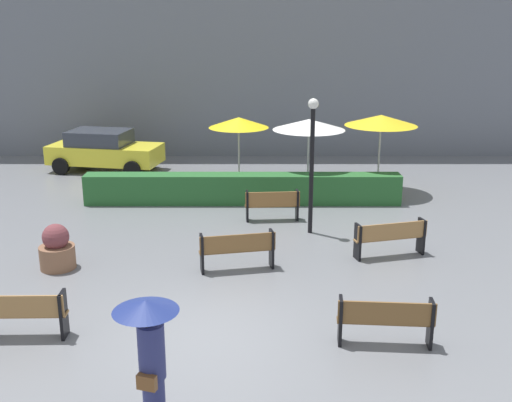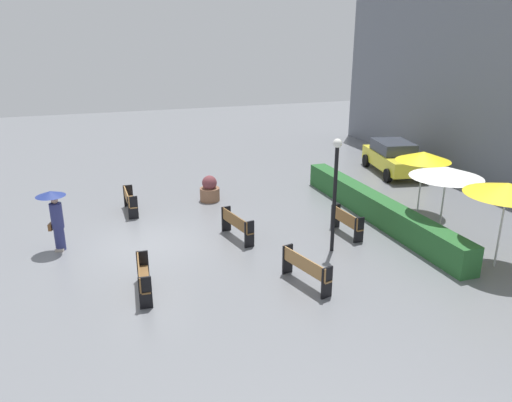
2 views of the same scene
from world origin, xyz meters
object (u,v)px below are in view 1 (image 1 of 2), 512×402
bench_back_row (272,203)px  lamp_post (312,151)px  bench_near_left (20,312)px  bench_far_right (390,236)px  patio_umbrella_yellow (238,123)px  pedestrian_with_umbrella (150,347)px  bench_mid_center (237,248)px  parked_car (104,150)px  bench_near_right (385,319)px  patio_umbrella_yellow_far (381,120)px  planter_pot (56,249)px  patio_umbrella_white (309,125)px

bench_back_row → lamp_post: lamp_post is taller
bench_near_left → bench_back_row: bench_near_left is taller
bench_far_right → patio_umbrella_yellow: patio_umbrella_yellow is taller
pedestrian_with_umbrella → bench_near_left: bearing=138.3°
bench_mid_center → parked_car: bearing=118.8°
bench_back_row → bench_mid_center: 3.79m
bench_mid_center → lamp_post: 3.68m
parked_car → pedestrian_with_umbrella: bearing=-74.3°
bench_near_right → lamp_post: lamp_post is taller
bench_mid_center → patio_umbrella_yellow_far: size_ratio=0.68×
patio_umbrella_yellow_far → lamp_post: bearing=-122.6°
patio_umbrella_yellow_far → parked_car: 10.53m
planter_pot → lamp_post: 6.86m
pedestrian_with_umbrella → lamp_post: (2.95, 8.30, 1.00)m
bench_near_left → bench_back_row: (4.75, 6.85, -0.01)m
bench_mid_center → patio_umbrella_yellow: size_ratio=0.73×
bench_back_row → patio_umbrella_yellow_far: bearing=40.0°
bench_back_row → parked_car: 8.81m
bench_mid_center → patio_umbrella_yellow_far: 8.33m
planter_pot → parked_car: (-1.19, 9.69, 0.35)m
parked_car → planter_pot: bearing=-83.0°
patio_umbrella_yellow → pedestrian_with_umbrella: bearing=-93.8°
bench_far_right → parked_car: (-9.13, 8.97, 0.28)m
bench_far_right → bench_near_right: bearing=-103.1°
pedestrian_with_umbrella → patio_umbrella_yellow_far: bearing=65.8°
bench_near_left → parked_car: 13.08m
bench_mid_center → pedestrian_with_umbrella: 5.81m
bench_near_right → pedestrian_with_umbrella: bearing=-149.4°
bench_back_row → patio_umbrella_yellow_far: patio_umbrella_yellow_far is taller
bench_mid_center → parked_car: size_ratio=0.40×
bench_near_right → bench_far_right: (1.00, 4.30, 0.01)m
bench_mid_center → pedestrian_with_umbrella: bearing=-100.4°
bench_far_right → lamp_post: 3.07m
bench_near_left → bench_far_right: bearing=28.0°
bench_mid_center → pedestrian_with_umbrella: size_ratio=0.90×
planter_pot → parked_car: parked_car is taller
bench_near_right → patio_umbrella_yellow_far: 10.51m
lamp_post → pedestrian_with_umbrella: bearing=-109.6°
bench_mid_center → parked_car: 11.21m
bench_back_row → patio_umbrella_yellow: patio_umbrella_yellow is taller
bench_near_left → patio_umbrella_yellow_far: patio_umbrella_yellow_far is taller
patio_umbrella_yellow_far → parked_car: (-9.94, 3.09, -1.62)m
bench_mid_center → patio_umbrella_white: 7.16m
patio_umbrella_white → bench_near_right: bearing=-86.8°
lamp_post → parked_car: 10.36m
bench_near_right → bench_mid_center: bench_mid_center is taller
bench_near_right → patio_umbrella_yellow_far: (1.81, 10.17, 1.91)m
bench_back_row → pedestrian_with_umbrella: bearing=-101.7°
bench_near_right → bench_back_row: size_ratio=1.08×
bench_back_row → parked_car: parked_car is taller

